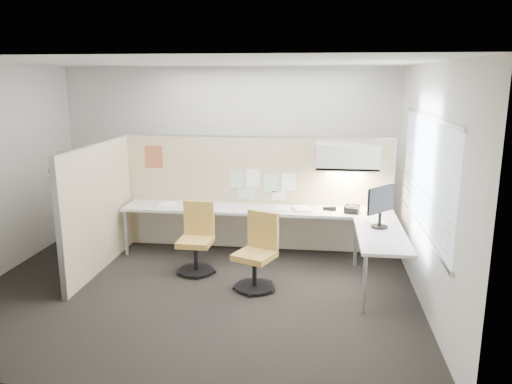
# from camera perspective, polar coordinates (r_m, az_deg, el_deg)

# --- Properties ---
(floor) EXTENTS (5.50, 4.50, 0.01)m
(floor) POSITION_cam_1_polar(r_m,az_deg,el_deg) (6.58, -6.63, -10.73)
(floor) COLOR black
(floor) RESTS_ON ground
(ceiling) EXTENTS (5.50, 4.50, 0.01)m
(ceiling) POSITION_cam_1_polar(r_m,az_deg,el_deg) (6.02, -7.36, 14.53)
(ceiling) COLOR white
(ceiling) RESTS_ON wall_back
(wall_back) EXTENTS (5.50, 0.02, 2.80)m
(wall_back) POSITION_cam_1_polar(r_m,az_deg,el_deg) (8.31, -3.18, 4.48)
(wall_back) COLOR beige
(wall_back) RESTS_ON ground
(wall_front) EXTENTS (5.50, 0.02, 2.80)m
(wall_front) POSITION_cam_1_polar(r_m,az_deg,el_deg) (4.08, -14.75, -5.11)
(wall_front) COLOR beige
(wall_front) RESTS_ON ground
(wall_right) EXTENTS (0.02, 4.50, 2.80)m
(wall_right) POSITION_cam_1_polar(r_m,az_deg,el_deg) (6.09, 18.98, 0.60)
(wall_right) COLOR beige
(wall_right) RESTS_ON ground
(window_pane) EXTENTS (0.01, 2.80, 1.30)m
(window_pane) POSITION_cam_1_polar(r_m,az_deg,el_deg) (6.06, 18.85, 1.99)
(window_pane) COLOR #A0AFBA
(window_pane) RESTS_ON wall_right
(partition_back) EXTENTS (4.10, 0.06, 1.75)m
(partition_back) POSITION_cam_1_polar(r_m,az_deg,el_deg) (7.70, 0.02, -0.18)
(partition_back) COLOR tan
(partition_back) RESTS_ON floor
(partition_left) EXTENTS (0.06, 2.20, 1.75)m
(partition_left) POSITION_cam_1_polar(r_m,az_deg,el_deg) (7.23, -17.49, -1.68)
(partition_left) COLOR tan
(partition_left) RESTS_ON floor
(desk) EXTENTS (4.00, 2.07, 0.73)m
(desk) POSITION_cam_1_polar(r_m,az_deg,el_deg) (7.27, 2.53, -3.21)
(desk) COLOR beige
(desk) RESTS_ON floor
(overhead_bin) EXTENTS (0.90, 0.36, 0.38)m
(overhead_bin) POSITION_cam_1_polar(r_m,az_deg,el_deg) (7.32, 10.38, 3.98)
(overhead_bin) COLOR beige
(overhead_bin) RESTS_ON partition_back
(task_light_strip) EXTENTS (0.60, 0.06, 0.02)m
(task_light_strip) POSITION_cam_1_polar(r_m,az_deg,el_deg) (7.35, 10.31, 2.37)
(task_light_strip) COLOR #FFEABF
(task_light_strip) RESTS_ON overhead_bin
(pinned_papers) EXTENTS (1.01, 0.00, 0.47)m
(pinned_papers) POSITION_cam_1_polar(r_m,az_deg,el_deg) (7.62, 0.59, 0.90)
(pinned_papers) COLOR #8CBF8C
(pinned_papers) RESTS_ON partition_back
(poster) EXTENTS (0.28, 0.00, 0.35)m
(poster) POSITION_cam_1_polar(r_m,az_deg,el_deg) (7.92, -11.59, 3.95)
(poster) COLOR orange
(poster) RESTS_ON partition_back
(chair_left) EXTENTS (0.50, 0.50, 0.95)m
(chair_left) POSITION_cam_1_polar(r_m,az_deg,el_deg) (6.93, -6.80, -5.50)
(chair_left) COLOR black
(chair_left) RESTS_ON floor
(chair_right) EXTENTS (0.59, 0.60, 0.96)m
(chair_right) POSITION_cam_1_polar(r_m,az_deg,el_deg) (6.36, 0.16, -7.10)
(chair_right) COLOR black
(chair_right) RESTS_ON floor
(monitor) EXTENTS (0.37, 0.40, 0.54)m
(monitor) POSITION_cam_1_polar(r_m,az_deg,el_deg) (6.58, 14.06, -1.36)
(monitor) COLOR black
(monitor) RESTS_ON desk
(phone) EXTENTS (0.25, 0.23, 0.12)m
(phone) POSITION_cam_1_polar(r_m,az_deg,el_deg) (7.29, 10.85, -1.94)
(phone) COLOR black
(phone) RESTS_ON desk
(stapler) EXTENTS (0.14, 0.05, 0.05)m
(stapler) POSITION_cam_1_polar(r_m,az_deg,el_deg) (7.36, 8.20, -1.89)
(stapler) COLOR black
(stapler) RESTS_ON desk
(tape_dispenser) EXTENTS (0.11, 0.07, 0.06)m
(tape_dispenser) POSITION_cam_1_polar(r_m,az_deg,el_deg) (7.35, 8.73, -1.91)
(tape_dispenser) COLOR black
(tape_dispenser) RESTS_ON desk
(coat_hook) EXTENTS (0.18, 0.46, 1.37)m
(coat_hook) POSITION_cam_1_polar(r_m,az_deg,el_deg) (6.42, -21.56, 1.14)
(coat_hook) COLOR silver
(coat_hook) RESTS_ON partition_left
(paper_stack_0) EXTENTS (0.23, 0.30, 0.02)m
(paper_stack_0) POSITION_cam_1_polar(r_m,az_deg,el_deg) (7.69, -10.08, -1.42)
(paper_stack_0) COLOR white
(paper_stack_0) RESTS_ON desk
(paper_stack_1) EXTENTS (0.25, 0.32, 0.02)m
(paper_stack_1) POSITION_cam_1_polar(r_m,az_deg,el_deg) (7.65, -6.64, -1.40)
(paper_stack_1) COLOR white
(paper_stack_1) RESTS_ON desk
(paper_stack_2) EXTENTS (0.28, 0.33, 0.01)m
(paper_stack_2) POSITION_cam_1_polar(r_m,az_deg,el_deg) (7.40, 3.15, -1.85)
(paper_stack_2) COLOR white
(paper_stack_2) RESTS_ON desk
(paper_stack_3) EXTENTS (0.30, 0.35, 0.03)m
(paper_stack_3) POSITION_cam_1_polar(r_m,az_deg,el_deg) (7.35, 5.27, -1.93)
(paper_stack_3) COLOR white
(paper_stack_3) RESTS_ON desk
(paper_stack_4) EXTENTS (0.32, 0.36, 0.02)m
(paper_stack_4) POSITION_cam_1_polar(r_m,az_deg,el_deg) (6.87, 13.71, -3.36)
(paper_stack_4) COLOR white
(paper_stack_4) RESTS_ON desk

